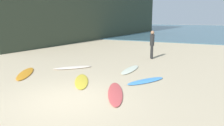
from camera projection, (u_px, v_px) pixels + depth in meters
ground_plane at (67, 100)px, 7.73m from camera, size 120.00×120.00×0.00m
ocean_water at (181, 30)px, 41.44m from camera, size 120.00×40.00×0.08m
surfboard_0 at (73, 68)px, 12.24m from camera, size 1.92×1.79×0.09m
surfboard_1 at (81, 81)px, 9.82m from camera, size 1.61×2.29×0.06m
surfboard_2 at (130, 70)px, 11.80m from camera, size 0.60×2.20×0.08m
surfboard_3 at (25, 73)px, 11.06m from camera, size 1.75×2.45×0.06m
surfboard_4 at (146, 81)px, 9.83m from camera, size 1.54×1.94×0.07m
surfboard_5 at (115, 93)px, 8.32m from camera, size 1.48×2.58×0.07m
beachgoer_near at (152, 43)px, 14.68m from camera, size 0.37×0.37×1.84m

